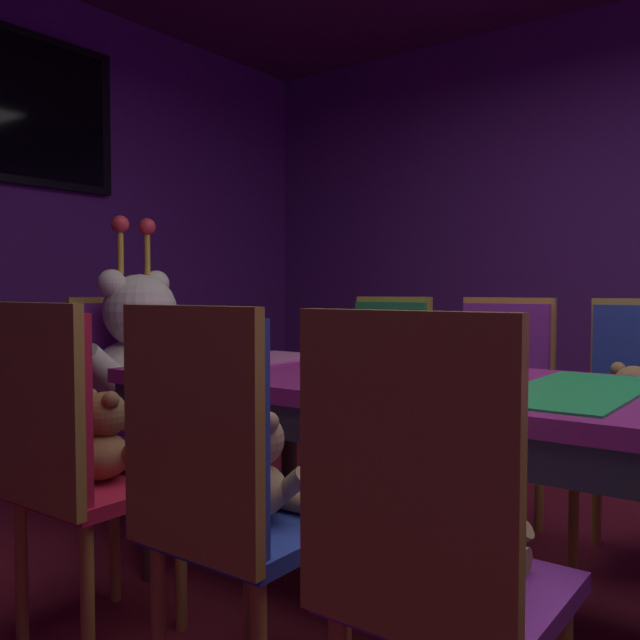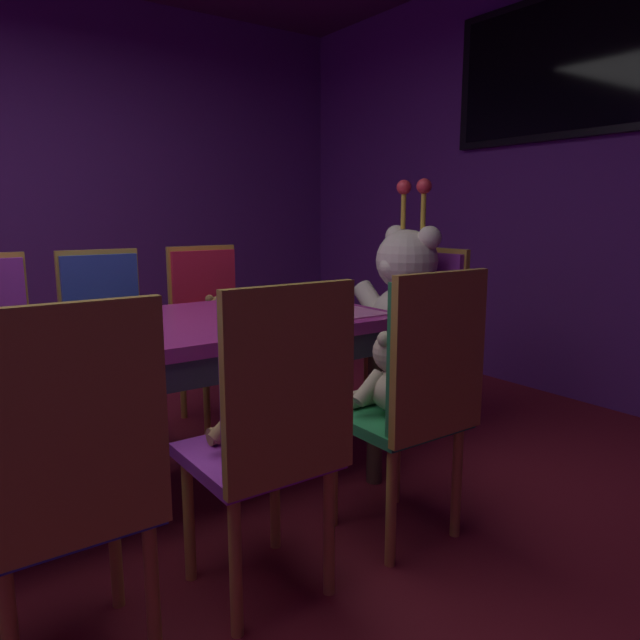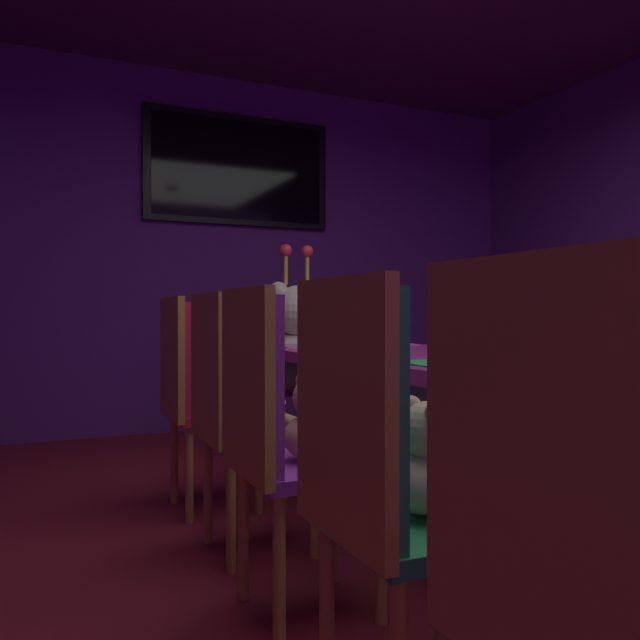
% 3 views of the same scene
% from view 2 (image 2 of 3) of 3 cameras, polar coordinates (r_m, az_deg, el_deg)
% --- Properties ---
extents(ground_plane, '(7.90, 7.90, 0.00)m').
position_cam_2_polar(ground_plane, '(2.52, -26.62, -18.44)').
color(ground_plane, maroon).
extents(wall_back, '(5.20, 0.12, 2.80)m').
position_cam_2_polar(wall_back, '(4.12, 22.37, 12.78)').
color(wall_back, '#59267F').
rests_on(wall_back, ground_plane).
extents(banquet_table, '(0.90, 2.98, 0.75)m').
position_cam_2_polar(banquet_table, '(2.29, -27.94, -3.81)').
color(banquet_table, '#B22D8C').
rests_on(banquet_table, ground_plane).
extents(chair_left_3, '(0.42, 0.41, 0.98)m').
position_cam_2_polar(chair_left_3, '(3.22, -20.05, -0.56)').
color(chair_left_3, '#2D47B2').
rests_on(chair_left_3, ground_plane).
extents(teddy_left_3, '(0.22, 0.29, 0.27)m').
position_cam_2_polar(teddy_left_3, '(3.08, -19.30, -1.37)').
color(teddy_left_3, tan).
rests_on(teddy_left_3, chair_left_3).
extents(chair_left_4, '(0.42, 0.41, 0.98)m').
position_cam_2_polar(chair_left_4, '(3.43, -10.72, 0.52)').
color(chair_left_4, red).
rests_on(chair_left_4, ground_plane).
extents(teddy_left_4, '(0.22, 0.29, 0.27)m').
position_cam_2_polar(teddy_left_4, '(3.30, -9.66, -0.20)').
color(teddy_left_4, olive).
rests_on(teddy_left_4, chair_left_4).
extents(chair_right_2, '(0.42, 0.41, 0.98)m').
position_cam_2_polar(chair_right_2, '(1.51, -23.01, -12.82)').
color(chair_right_2, '#2D47B2').
rests_on(chair_right_2, ground_plane).
extents(teddy_right_2, '(0.24, 0.31, 0.29)m').
position_cam_2_polar(teddy_right_2, '(1.64, -24.12, -11.42)').
color(teddy_right_2, '#9E7247').
rests_on(teddy_right_2, chair_right_2).
extents(chair_right_3, '(0.42, 0.41, 0.98)m').
position_cam_2_polar(chair_right_3, '(1.69, -4.24, -9.43)').
color(chair_right_3, purple).
rests_on(chair_right_3, ground_plane).
extents(teddy_right_3, '(0.21, 0.28, 0.26)m').
position_cam_2_polar(teddy_right_3, '(1.82, -6.59, -8.92)').
color(teddy_right_3, '#9E7247').
rests_on(teddy_right_3, chair_right_3).
extents(chair_right_4, '(0.42, 0.41, 0.98)m').
position_cam_2_polar(chair_right_4, '(2.04, 9.80, -6.13)').
color(chair_right_4, '#268C4C').
rests_on(chair_right_4, ground_plane).
extents(teddy_right_4, '(0.25, 0.32, 0.31)m').
position_cam_2_polar(teddy_right_4, '(2.14, 7.02, -5.45)').
color(teddy_right_4, beige).
rests_on(teddy_right_4, chair_right_4).
extents(throne_chair, '(0.41, 0.42, 0.98)m').
position_cam_2_polar(throne_chair, '(3.25, 10.29, 0.00)').
color(throne_chair, purple).
rests_on(throne_chair, ground_plane).
extents(king_teddy_bear, '(0.69, 0.53, 0.88)m').
position_cam_2_polar(king_teddy_bear, '(3.11, 8.20, 2.28)').
color(king_teddy_bear, silver).
rests_on(king_teddy_bear, throne_chair).
extents(wall_tv, '(1.50, 0.06, 0.87)m').
position_cam_2_polar(wall_tv, '(4.14, 22.29, 21.89)').
color(wall_tv, black).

